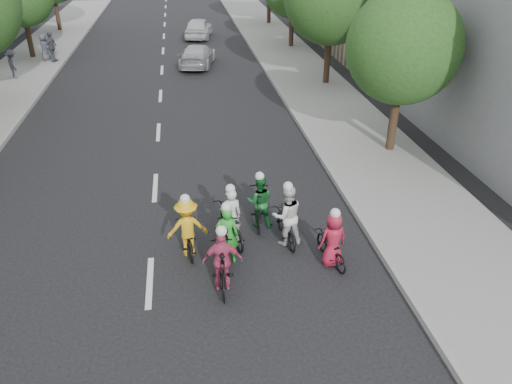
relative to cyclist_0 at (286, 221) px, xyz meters
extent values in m
plane|color=black|center=(-3.67, -1.25, -0.67)|extent=(120.00, 120.00, 0.00)
cube|color=#999993|center=(-9.72, 8.75, -0.58)|extent=(0.18, 80.00, 0.18)
cube|color=gray|center=(4.33, 8.75, -0.60)|extent=(4.00, 80.00, 0.15)
cube|color=#999993|center=(2.38, 8.75, -0.58)|extent=(0.18, 80.00, 0.18)
cylinder|color=black|center=(-11.87, 22.75, 0.47)|extent=(0.32, 0.32, 2.27)
cylinder|color=black|center=(-11.87, 31.75, 0.57)|extent=(0.32, 0.32, 2.48)
cylinder|color=black|center=(5.13, 5.35, 0.47)|extent=(0.32, 0.32, 2.27)
sphere|color=#274A18|center=(5.13, 5.35, 3.30)|extent=(4.00, 4.00, 4.00)
cylinder|color=black|center=(5.13, 14.35, 0.57)|extent=(0.32, 0.32, 2.48)
cylinder|color=black|center=(5.13, 23.35, 0.47)|extent=(0.32, 0.32, 2.27)
cylinder|color=black|center=(5.13, 32.35, 0.57)|extent=(0.32, 0.32, 2.48)
imported|color=black|center=(0.00, 0.05, -0.24)|extent=(0.72, 1.70, 0.87)
imported|color=white|center=(0.00, -0.05, 0.19)|extent=(0.89, 0.72, 1.72)
sphere|color=white|center=(0.00, -0.05, 1.07)|extent=(0.26, 0.26, 0.26)
imported|color=black|center=(-0.59, 1.06, -0.11)|extent=(0.80, 1.92, 1.12)
imported|color=#176828|center=(-0.59, 0.96, 0.11)|extent=(0.84, 0.70, 1.56)
sphere|color=white|center=(-0.59, 0.96, 0.91)|extent=(0.26, 0.26, 0.26)
imported|color=black|center=(-1.48, 0.32, -0.16)|extent=(1.07, 2.04, 1.02)
imported|color=silver|center=(-1.48, 0.22, 0.14)|extent=(0.66, 0.50, 1.63)
sphere|color=white|center=(-1.48, 0.22, 0.98)|extent=(0.26, 0.26, 0.26)
imported|color=black|center=(0.95, -1.08, -0.27)|extent=(0.84, 1.63, 0.81)
imported|color=#AC1B35|center=(0.95, -1.18, 0.08)|extent=(0.81, 0.62, 1.50)
sphere|color=white|center=(0.95, -1.18, 0.85)|extent=(0.26, 0.26, 0.26)
imported|color=black|center=(-1.89, -1.62, -0.11)|extent=(0.63, 1.91, 1.13)
imported|color=#CE496F|center=(-1.89, -1.72, 0.13)|extent=(0.96, 0.44, 1.61)
sphere|color=white|center=(-1.89, -1.72, 0.95)|extent=(0.26, 0.26, 0.26)
imported|color=black|center=(-2.67, -0.07, -0.27)|extent=(0.69, 1.59, 0.81)
imported|color=yellow|center=(-2.67, -0.17, 0.15)|extent=(1.11, 0.71, 1.64)
sphere|color=white|center=(-2.67, -0.17, 0.99)|extent=(0.26, 0.26, 0.26)
imported|color=black|center=(-1.67, -0.57, -0.13)|extent=(0.78, 1.88, 1.09)
imported|color=green|center=(-1.67, -0.67, 0.13)|extent=(0.64, 0.47, 1.60)
sphere|color=white|center=(-1.67, -0.67, 0.95)|extent=(0.26, 0.26, 0.26)
imported|color=silver|center=(-1.49, 19.43, -0.04)|extent=(2.64, 4.64, 1.27)
imported|color=silver|center=(-1.03, 27.73, 0.06)|extent=(2.46, 4.55, 1.47)
imported|color=#454550|center=(-11.61, 17.66, 0.25)|extent=(0.93, 1.14, 1.54)
imported|color=#4B4C58|center=(-10.27, 21.19, 0.37)|extent=(0.75, 1.13, 1.79)
imported|color=#494956|center=(-10.77, 21.55, 0.29)|extent=(0.62, 0.86, 1.63)
camera|label=1|loc=(-2.53, -11.22, 7.14)|focal=35.00mm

